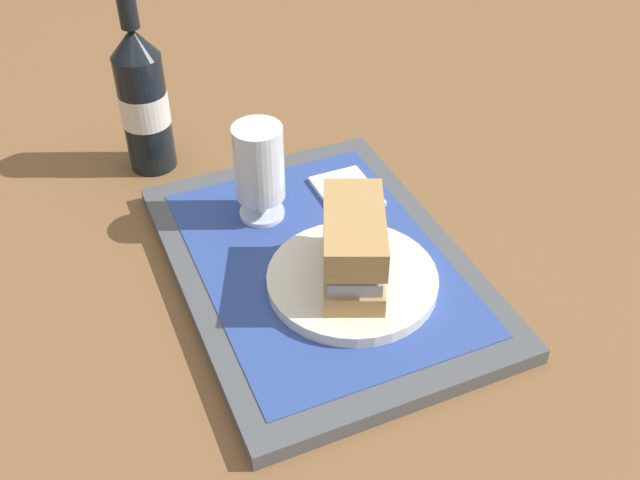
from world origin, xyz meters
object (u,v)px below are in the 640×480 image
at_px(beer_glass, 259,170).
at_px(beer_bottle, 143,99).
at_px(sandwich, 353,243).
at_px(plate, 352,280).

relative_size(beer_glass, beer_bottle, 0.47).
relative_size(sandwich, beer_glass, 1.16).
xyz_separation_m(plate, beer_glass, (0.16, 0.05, 0.06)).
bearing_deg(beer_glass, plate, -162.90).
distance_m(sandwich, beer_bottle, 0.38).
bearing_deg(beer_glass, sandwich, -162.13).
bearing_deg(plate, beer_bottle, 21.81).
bearing_deg(beer_glass, beer_bottle, 25.43).
distance_m(beer_glass, beer_bottle, 0.22).
bearing_deg(sandwich, beer_glass, 41.28).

